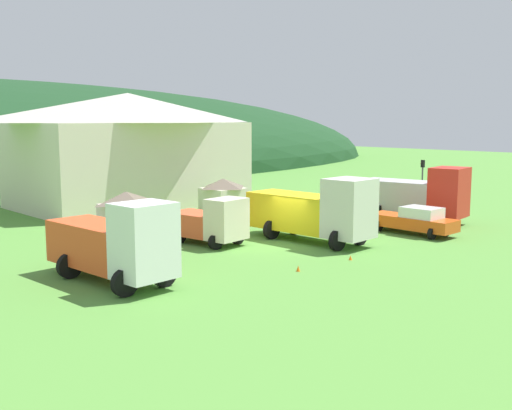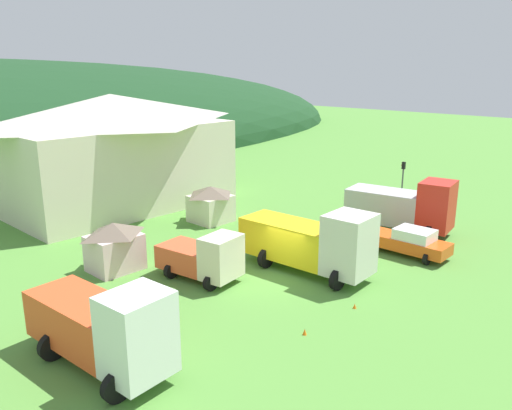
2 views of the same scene
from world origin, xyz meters
name	(u,v)px [view 1 (image 1 of 2)]	position (x,y,z in m)	size (l,w,h in m)	color
ground_plane	(283,244)	(0.00, 0.00, 0.00)	(200.00, 200.00, 0.00)	#518C38
depot_building	(129,148)	(2.25, 19.29, 4.54)	(17.97, 11.39, 8.81)	beige
play_shed_cream	(223,196)	(4.33, 10.25, 1.34)	(2.78, 2.74, 2.60)	beige
play_shed_pink	(127,214)	(-5.38, 7.26, 1.40)	(2.85, 2.35, 2.71)	beige
heavy_rig_white	(116,243)	(-10.80, -0.89, 1.70)	(3.29, 6.77, 3.56)	white
light_truck_cream	(211,222)	(-2.88, 2.70, 1.25)	(2.96, 4.76, 2.61)	beige
flatbed_truck_yellow	(316,210)	(1.70, -0.85, 1.79)	(3.40, 7.69, 3.70)	silver
crane_truck_red	(418,195)	(11.66, -1.05, 1.82)	(3.96, 7.22, 3.74)	red
service_pickup_orange	(414,220)	(7.82, -3.22, 0.83)	(2.30, 5.37, 1.66)	#E55319
traffic_light_east	(422,179)	(16.75, 1.85, 2.33)	(0.20, 0.32, 3.76)	#4C4C51
traffic_cone_near_pickup	(298,271)	(-3.84, -4.71, 0.00)	(0.36, 0.36, 0.54)	orange
traffic_cone_mid_row	(350,260)	(-0.34, -4.91, 0.00)	(0.36, 0.36, 0.46)	orange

